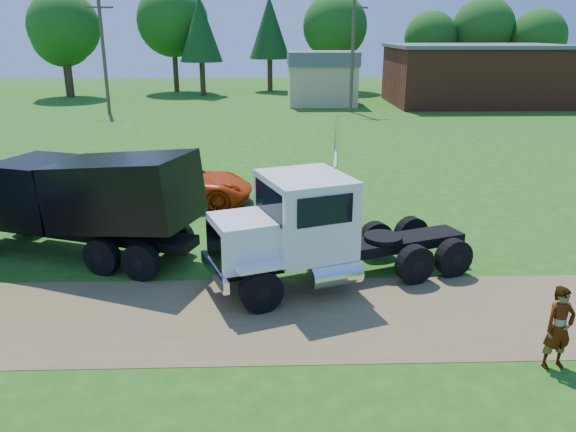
{
  "coord_description": "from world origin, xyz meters",
  "views": [
    {
      "loc": [
        -0.77,
        -12.07,
        6.59
      ],
      "look_at": [
        -0.28,
        2.87,
        1.6
      ],
      "focal_mm": 35.0,
      "sensor_mm": 36.0,
      "label": 1
    }
  ],
  "objects_px": {
    "black_dump_truck": "(84,198)",
    "orange_pickup": "(181,185)",
    "spectator_a": "(559,328)",
    "white_semi_tractor": "(308,231)"
  },
  "relations": [
    {
      "from": "black_dump_truck",
      "to": "orange_pickup",
      "type": "relative_size",
      "value": 1.39
    },
    {
      "from": "spectator_a",
      "to": "black_dump_truck",
      "type": "bearing_deg",
      "value": 139.1
    },
    {
      "from": "white_semi_tractor",
      "to": "spectator_a",
      "type": "distance_m",
      "value": 6.34
    },
    {
      "from": "white_semi_tractor",
      "to": "black_dump_truck",
      "type": "distance_m",
      "value": 6.89
    },
    {
      "from": "black_dump_truck",
      "to": "spectator_a",
      "type": "xyz_separation_m",
      "value": [
        11.3,
        -6.31,
        -0.94
      ]
    },
    {
      "from": "white_semi_tractor",
      "to": "orange_pickup",
      "type": "relative_size",
      "value": 1.35
    },
    {
      "from": "black_dump_truck",
      "to": "spectator_a",
      "type": "distance_m",
      "value": 12.97
    },
    {
      "from": "white_semi_tractor",
      "to": "spectator_a",
      "type": "relative_size",
      "value": 4.25
    },
    {
      "from": "orange_pickup",
      "to": "white_semi_tractor",
      "type": "bearing_deg",
      "value": -147.09
    },
    {
      "from": "white_semi_tractor",
      "to": "orange_pickup",
      "type": "xyz_separation_m",
      "value": [
        -4.53,
        7.54,
        -0.76
      ]
    }
  ]
}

